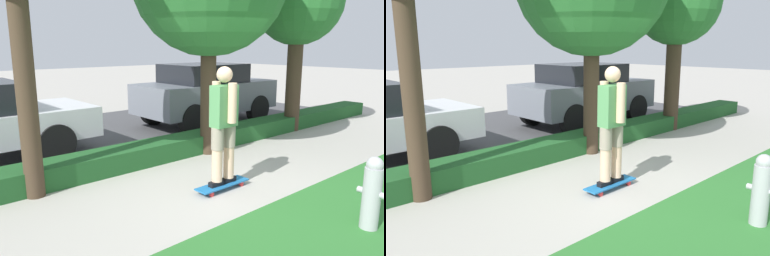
# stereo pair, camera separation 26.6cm
# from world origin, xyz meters

# --- Properties ---
(ground_plane) EXTENTS (60.00, 60.00, 0.00)m
(ground_plane) POSITION_xyz_m (0.00, 0.00, 0.00)
(ground_plane) COLOR #ADA89E
(street_asphalt) EXTENTS (14.90, 5.00, 0.01)m
(street_asphalt) POSITION_xyz_m (0.00, 4.20, 0.00)
(street_asphalt) COLOR #474749
(street_asphalt) RESTS_ON ground_plane
(hedge_row) EXTENTS (14.90, 0.60, 0.35)m
(hedge_row) POSITION_xyz_m (0.00, 1.60, 0.18)
(hedge_row) COLOR #1E5123
(hedge_row) RESTS_ON ground_plane
(skateboard) EXTENTS (0.91, 0.24, 0.09)m
(skateboard) POSITION_xyz_m (-0.19, -0.22, 0.07)
(skateboard) COLOR #1E6BAD
(skateboard) RESTS_ON ground_plane
(skater_person) EXTENTS (0.50, 0.44, 1.70)m
(skater_person) POSITION_xyz_m (-0.19, -0.22, 1.00)
(skater_person) COLOR black
(skater_person) RESTS_ON skateboard
(tree_far) EXTENTS (2.09, 2.09, 4.15)m
(tree_far) POSITION_xyz_m (3.95, 1.46, 3.04)
(tree_far) COLOR #423323
(tree_far) RESTS_ON ground_plane
(parked_car_middle) EXTENTS (3.81, 1.81, 1.60)m
(parked_car_middle) POSITION_xyz_m (2.87, 3.45, 0.85)
(parked_car_middle) COLOR slate
(parked_car_middle) RESTS_ON ground_plane
(fire_hydrant) EXTENTS (0.20, 0.32, 0.87)m
(fire_hydrant) POSITION_xyz_m (0.23, -2.16, 0.44)
(fire_hydrant) COLOR #ADADB2
(fire_hydrant) RESTS_ON ground_plane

